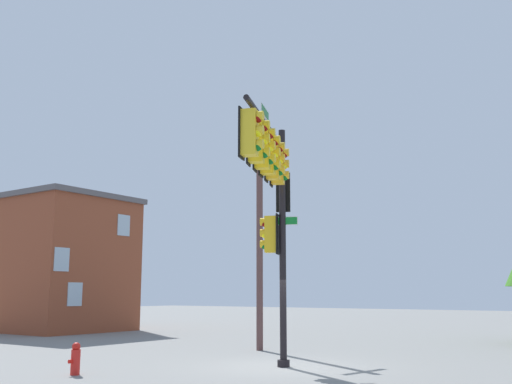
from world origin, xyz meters
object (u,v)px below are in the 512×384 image
object	(u,v)px
fire_hydrant	(76,359)
brick_building	(65,263)
signal_pole_assembly	(272,180)
utility_pole	(260,237)

from	to	relation	value
fire_hydrant	brick_building	bearing A→B (deg)	-125.98
signal_pole_assembly	fire_hydrant	size ratio (longest dim) A/B	8.55
signal_pole_assembly	brick_building	distance (m)	20.92
fire_hydrant	utility_pole	bearing A→B (deg)	178.41
utility_pole	brick_building	xyz separation A→B (m)	(-2.76, -15.36, -0.43)
signal_pole_assembly	brick_building	world-z (taller)	brick_building
signal_pole_assembly	fire_hydrant	xyz separation A→B (m)	(3.06, -4.18, -4.80)
fire_hydrant	brick_building	world-z (taller)	brick_building
signal_pole_assembly	utility_pole	world-z (taller)	utility_pole
utility_pole	brick_building	distance (m)	15.61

